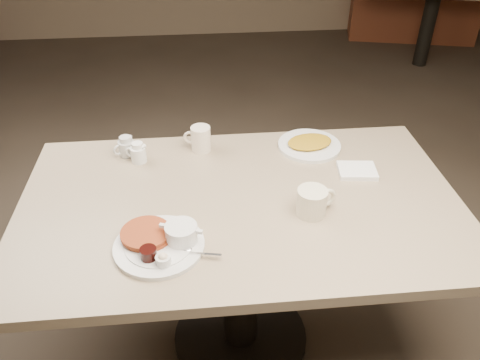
{
  "coord_description": "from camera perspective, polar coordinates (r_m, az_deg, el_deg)",
  "views": [
    {
      "loc": [
        -0.13,
        -1.29,
        1.75
      ],
      "look_at": [
        0.0,
        0.02,
        0.82
      ],
      "focal_mm": 36.03,
      "sensor_mm": 36.0,
      "label": 1
    }
  ],
  "objects": [
    {
      "name": "napkin",
      "position": [
        1.82,
        13.7,
        1.07
      ],
      "size": [
        0.15,
        0.12,
        0.02
      ],
      "color": "white",
      "rests_on": "diner_table"
    },
    {
      "name": "room",
      "position": [
        1.34,
        0.09,
        20.12
      ],
      "size": [
        7.04,
        8.04,
        2.84
      ],
      "color": "#4C3F33",
      "rests_on": "ground"
    },
    {
      "name": "hash_plate",
      "position": [
        1.94,
        8.22,
        4.21
      ],
      "size": [
        0.3,
        0.3,
        0.04
      ],
      "color": "white",
      "rests_on": "diner_table"
    },
    {
      "name": "diner_table",
      "position": [
        1.75,
        0.06,
        -6.82
      ],
      "size": [
        1.5,
        0.9,
        0.75
      ],
      "color": "tan",
      "rests_on": "ground"
    },
    {
      "name": "main_plate",
      "position": [
        1.47,
        -9.29,
        -7.11
      ],
      "size": [
        0.36,
        0.35,
        0.07
      ],
      "color": "silver",
      "rests_on": "diner_table"
    },
    {
      "name": "coffee_mug_near",
      "position": [
        1.57,
        8.62,
        -2.51
      ],
      "size": [
        0.15,
        0.12,
        0.09
      ],
      "color": "#EFE5C5",
      "rests_on": "diner_table"
    },
    {
      "name": "coffee_mug_far",
      "position": [
        1.89,
        -4.73,
        4.89
      ],
      "size": [
        0.12,
        0.1,
        0.1
      ],
      "color": "white",
      "rests_on": "diner_table"
    },
    {
      "name": "creamer_right",
      "position": [
        1.86,
        -11.98,
        3.15
      ],
      "size": [
        0.09,
        0.07,
        0.08
      ],
      "color": "white",
      "rests_on": "diner_table"
    },
    {
      "name": "creamer_left",
      "position": [
        1.91,
        -13.35,
        3.83
      ],
      "size": [
        0.09,
        0.07,
        0.08
      ],
      "color": "silver",
      "rests_on": "diner_table"
    }
  ]
}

